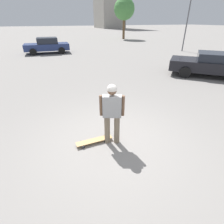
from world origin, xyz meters
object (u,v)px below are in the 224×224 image
skateboard (94,141)px  car_parked_near (215,64)px  person (112,110)px  car_parked_far (47,45)px

skateboard → car_parked_near: size_ratio=0.21×
person → car_parked_near: size_ratio=0.34×
person → skateboard: person is taller
car_parked_near → skateboard: bearing=66.7°
person → car_parked_near: person is taller
car_parked_far → person: bearing=94.7°
skateboard → car_parked_near: (-3.32, 8.07, 0.61)m
person → car_parked_far: (-15.36, -0.41, -0.21)m
person → car_parked_far: 15.37m
skateboard → car_parked_near: car_parked_near is taller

